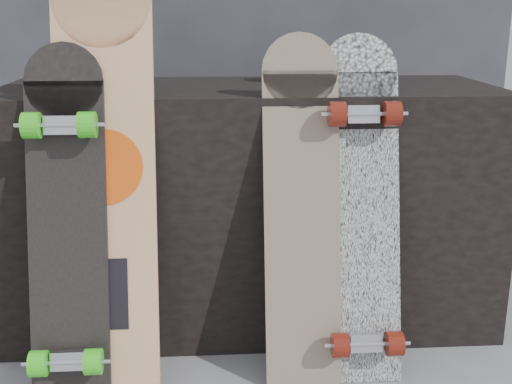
{
  "coord_description": "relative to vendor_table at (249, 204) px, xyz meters",
  "views": [
    {
      "loc": [
        -0.12,
        -1.59,
        1.04
      ],
      "look_at": [
        0.0,
        0.2,
        0.53
      ],
      "focal_mm": 45.0,
      "sensor_mm": 36.0,
      "label": 1
    }
  ],
  "objects": [
    {
      "name": "vendor_table",
      "position": [
        0.0,
        0.0,
        0.0
      ],
      "size": [
        1.6,
        0.6,
        0.8
      ],
      "primitive_type": "cube",
      "color": "black",
      "rests_on": "ground"
    },
    {
      "name": "merch_box_purple",
      "position": [
        -0.53,
        0.09,
        0.45
      ],
      "size": [
        0.18,
        0.12,
        0.1
      ],
      "primitive_type": "cube",
      "color": "#5E3B7A",
      "rests_on": "vendor_table"
    },
    {
      "name": "merch_box_small",
      "position": [
        0.38,
        0.05,
        0.46
      ],
      "size": [
        0.14,
        0.14,
        0.12
      ],
      "primitive_type": "cube",
      "color": "#5E3B7A",
      "rests_on": "vendor_table"
    },
    {
      "name": "merch_box_flat",
      "position": [
        0.17,
        0.15,
        0.43
      ],
      "size": [
        0.22,
        0.1,
        0.06
      ],
      "primitive_type": "cube",
      "color": "#D1B78C",
      "rests_on": "vendor_table"
    },
    {
      "name": "longboard_geisha",
      "position": [
        -0.42,
        -0.34,
        0.24
      ],
      "size": [
        0.28,
        0.31,
        1.21
      ],
      "rotation": [
        -0.24,
        0.0,
        0.0
      ],
      "color": "beige",
      "rests_on": "ground"
    },
    {
      "name": "longboard_celtic",
      "position": [
        0.13,
        -0.36,
        0.12
      ],
      "size": [
        0.22,
        0.26,
        0.98
      ],
      "rotation": [
        -0.25,
        0.0,
        0.0
      ],
      "color": "tan",
      "rests_on": "ground"
    },
    {
      "name": "longboard_cascadia",
      "position": [
        0.3,
        -0.36,
        0.1
      ],
      "size": [
        0.22,
        0.32,
        0.98
      ],
      "rotation": [
        -0.25,
        0.0,
        0.0
      ],
      "color": "white",
      "rests_on": "ground"
    },
    {
      "name": "skateboard_dark",
      "position": [
        -0.52,
        -0.4,
        0.09
      ],
      "size": [
        0.21,
        0.31,
        0.96
      ],
      "rotation": [
        -0.24,
        0.0,
        0.0
      ],
      "color": "black",
      "rests_on": "ground"
    }
  ]
}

